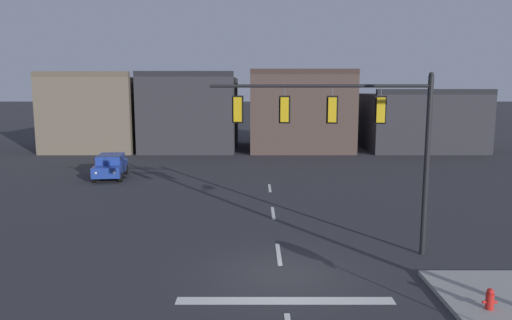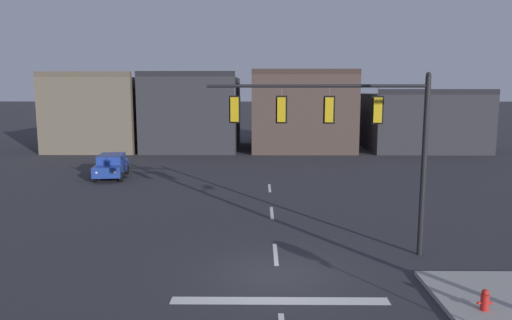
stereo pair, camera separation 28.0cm
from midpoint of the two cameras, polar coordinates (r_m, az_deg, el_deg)
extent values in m
plane|color=#2B2B30|center=(16.58, 2.27, -13.37)|extent=(400.00, 400.00, 0.00)
cube|color=silver|center=(14.74, 2.63, -16.26)|extent=(6.40, 0.50, 0.01)
cube|color=silver|center=(18.44, 1.99, -11.03)|extent=(0.16, 2.40, 0.01)
cube|color=silver|center=(24.18, 1.43, -6.26)|extent=(0.16, 2.40, 0.01)
cube|color=silver|center=(30.01, 1.09, -3.33)|extent=(0.16, 2.40, 0.01)
cylinder|color=black|center=(18.63, 18.81, -0.83)|extent=(0.20, 0.20, 6.60)
cylinder|color=black|center=(17.83, 6.63, 8.68)|extent=(7.95, 0.80, 0.12)
sphere|color=black|center=(18.41, 19.32, 9.51)|extent=(0.18, 0.18, 0.18)
cylinder|color=#56565B|center=(18.05, 13.85, 7.75)|extent=(0.03, 0.03, 0.35)
cube|color=gold|center=(18.07, 13.78, 5.77)|extent=(0.32, 0.26, 0.90)
sphere|color=red|center=(18.19, 13.74, 6.67)|extent=(0.20, 0.20, 0.20)
sphere|color=#2D2314|center=(18.20, 13.71, 5.79)|extent=(0.20, 0.20, 0.20)
sphere|color=black|center=(18.21, 13.68, 4.90)|extent=(0.20, 0.20, 0.20)
cube|color=black|center=(18.05, 13.79, 5.76)|extent=(0.42, 0.07, 1.02)
cylinder|color=#56565B|center=(17.86, 8.30, 7.90)|extent=(0.03, 0.03, 0.35)
cube|color=gold|center=(17.88, 8.26, 5.89)|extent=(0.32, 0.26, 0.90)
sphere|color=red|center=(18.00, 8.25, 6.81)|extent=(0.20, 0.20, 0.20)
sphere|color=#2D2314|center=(18.01, 8.23, 5.91)|extent=(0.20, 0.20, 0.20)
sphere|color=black|center=(18.02, 8.21, 5.02)|extent=(0.20, 0.20, 0.20)
cube|color=black|center=(17.86, 8.26, 5.89)|extent=(0.42, 0.07, 1.02)
cylinder|color=#56565B|center=(17.83, 2.69, 7.98)|extent=(0.03, 0.03, 0.35)
cube|color=gold|center=(17.85, 2.67, 5.97)|extent=(0.32, 0.26, 0.90)
sphere|color=red|center=(17.97, 2.69, 6.88)|extent=(0.20, 0.20, 0.20)
sphere|color=#2D2314|center=(17.98, 2.69, 5.99)|extent=(0.20, 0.20, 0.20)
sphere|color=black|center=(17.99, 2.68, 5.09)|extent=(0.20, 0.20, 0.20)
cube|color=black|center=(17.83, 2.67, 5.97)|extent=(0.42, 0.07, 1.02)
cylinder|color=#56565B|center=(17.97, -2.89, 7.98)|extent=(0.03, 0.03, 0.35)
cube|color=gold|center=(17.99, -2.88, 5.99)|extent=(0.32, 0.26, 0.90)
sphere|color=red|center=(18.11, -2.83, 6.90)|extent=(0.20, 0.20, 0.20)
sphere|color=#2D2314|center=(18.12, -2.82, 6.01)|extent=(0.20, 0.20, 0.20)
sphere|color=black|center=(18.14, -2.82, 5.12)|extent=(0.20, 0.20, 0.20)
cube|color=black|center=(17.97, -2.89, 5.99)|extent=(0.42, 0.07, 1.02)
cube|color=navy|center=(34.69, -17.29, -0.93)|extent=(2.37, 4.60, 0.70)
cube|color=navy|center=(34.75, -17.30, 0.14)|extent=(1.92, 2.66, 0.56)
cube|color=#2D3842|center=(34.00, -17.50, -0.08)|extent=(1.54, 0.45, 0.47)
cube|color=#2D3842|center=(35.89, -17.00, 0.38)|extent=(1.54, 0.42, 0.46)
cylinder|color=black|center=(33.21, -16.22, -1.96)|extent=(0.30, 0.66, 0.64)
cylinder|color=black|center=(33.50, -19.09, -2.00)|extent=(0.30, 0.66, 0.64)
cylinder|color=black|center=(36.05, -15.57, -1.12)|extent=(0.30, 0.66, 0.64)
cylinder|color=black|center=(36.31, -18.23, -1.17)|extent=(0.30, 0.66, 0.64)
sphere|color=silver|center=(32.47, -16.91, -1.45)|extent=(0.16, 0.16, 0.16)
sphere|color=silver|center=(32.67, -18.90, -1.48)|extent=(0.16, 0.16, 0.16)
cube|color=maroon|center=(36.81, -16.76, -0.25)|extent=(1.36, 0.22, 0.12)
cylinder|color=red|center=(15.18, 25.11, -15.00)|extent=(0.22, 0.22, 0.55)
cylinder|color=red|center=(15.29, 25.04, -15.95)|extent=(0.30, 0.30, 0.10)
sphere|color=red|center=(15.06, 25.19, -13.87)|extent=(0.20, 0.20, 0.20)
cylinder|color=red|center=(15.11, 24.58, -14.97)|extent=(0.10, 0.08, 0.08)
cylinder|color=red|center=(15.24, 25.64, -14.84)|extent=(0.10, 0.08, 0.08)
cube|color=#665B4C|center=(51.47, -18.50, 5.20)|extent=(8.74, 9.69, 7.13)
cube|color=brown|center=(47.12, -20.45, 9.48)|extent=(8.74, 0.60, 0.50)
cube|color=#2D2D33|center=(49.99, -8.00, 5.49)|extent=(9.01, 10.95, 7.16)
cube|color=black|center=(44.82, -9.00, 10.03)|extent=(9.01, 0.60, 0.50)
cube|color=#473833|center=(49.42, 4.70, 5.63)|extent=(9.86, 10.35, 7.36)
cube|color=#3A2B26|center=(44.53, 5.31, 10.36)|extent=(9.86, 0.60, 0.50)
cube|color=#2D2D33|center=(51.34, 18.27, 4.32)|extent=(10.87, 9.15, 5.55)
cube|color=black|center=(47.20, 20.09, 7.58)|extent=(10.87, 0.60, 0.50)
camera|label=1|loc=(0.14, -90.40, -0.06)|focal=33.87mm
camera|label=2|loc=(0.14, 89.60, 0.06)|focal=33.87mm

